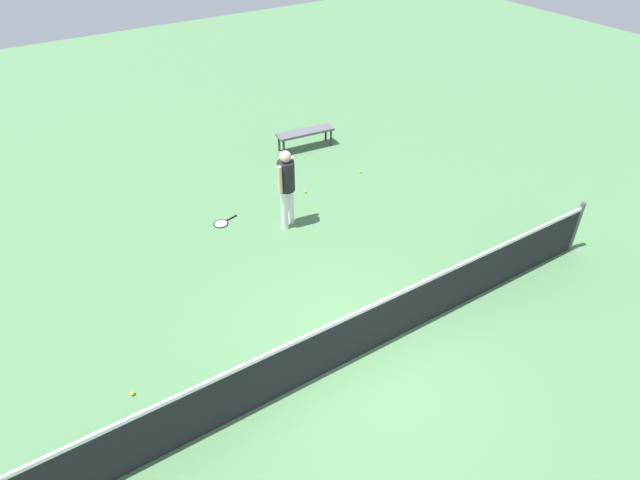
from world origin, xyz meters
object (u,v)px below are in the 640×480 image
(player_near_side, at_px, (286,183))
(tennis_ball_by_net, at_px, (305,192))
(courtside_bench, at_px, (305,133))
(tennis_racket_near_player, at_px, (222,223))
(tennis_ball_midcourt, at_px, (360,172))
(tennis_ball_near_player, at_px, (132,393))

(player_near_side, relative_size, tennis_ball_by_net, 25.76)
(player_near_side, bearing_deg, courtside_bench, -127.29)
(tennis_racket_near_player, relative_size, courtside_bench, 0.40)
(tennis_ball_midcourt, height_order, courtside_bench, courtside_bench)
(tennis_racket_near_player, xyz_separation_m, tennis_ball_by_net, (-2.10, -0.11, 0.02))
(tennis_racket_near_player, bearing_deg, courtside_bench, -148.32)
(courtside_bench, bearing_deg, tennis_ball_midcourt, 102.73)
(tennis_ball_near_player, relative_size, tennis_ball_midcourt, 1.00)
(player_near_side, xyz_separation_m, tennis_ball_near_player, (4.05, 2.53, -0.98))
(player_near_side, bearing_deg, tennis_ball_near_player, 32.02)
(tennis_racket_near_player, height_order, tennis_ball_near_player, tennis_ball_near_player)
(tennis_racket_near_player, bearing_deg, tennis_ball_midcourt, -177.13)
(tennis_racket_near_player, relative_size, tennis_ball_near_player, 9.19)
(tennis_racket_near_player, distance_m, tennis_ball_midcourt, 3.71)
(tennis_racket_near_player, distance_m, tennis_ball_near_player, 4.41)
(tennis_ball_near_player, xyz_separation_m, tennis_ball_by_net, (-5.01, -3.43, 0.00))
(courtside_bench, bearing_deg, tennis_ball_near_player, 40.82)
(tennis_ball_near_player, distance_m, tennis_ball_by_net, 6.07)
(player_near_side, relative_size, tennis_ball_near_player, 25.76)
(player_near_side, bearing_deg, tennis_ball_midcourt, -159.14)
(player_near_side, xyz_separation_m, tennis_racket_near_player, (1.14, -0.79, -1.00))
(player_near_side, height_order, tennis_racket_near_player, player_near_side)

